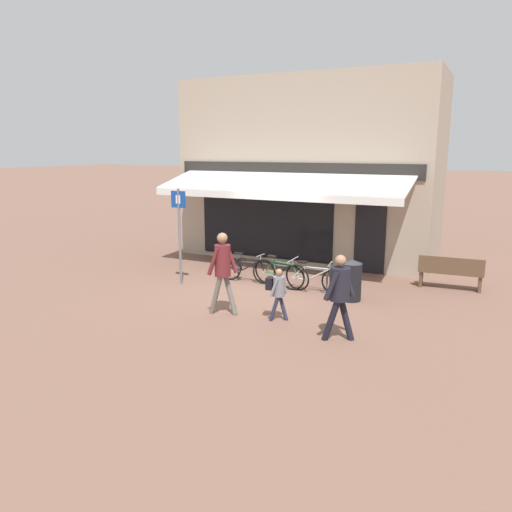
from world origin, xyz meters
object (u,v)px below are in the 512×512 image
at_px(bicycle_silver, 313,279).
at_px(pedestrian_second_adult, 340,289).
at_px(parking_sign, 179,227).
at_px(bicycle_black, 247,269).
at_px(park_bench, 451,272).
at_px(litter_bin, 351,280).
at_px(pedestrian_adult, 223,265).
at_px(bicycle_green, 281,273).
at_px(pedestrian_child, 277,288).

height_order(bicycle_silver, pedestrian_second_adult, pedestrian_second_adult).
height_order(pedestrian_second_adult, parking_sign, parking_sign).
distance_m(bicycle_black, park_bench, 5.36).
bearing_deg(parking_sign, litter_bin, 7.67).
distance_m(pedestrian_adult, park_bench, 6.15).
relative_size(pedestrian_adult, pedestrian_second_adult, 1.09).
relative_size(bicycle_black, bicycle_green, 0.98).
bearing_deg(pedestrian_adult, litter_bin, 50.98).
relative_size(bicycle_black, bicycle_silver, 0.96).
height_order(pedestrian_child, litter_bin, pedestrian_child).
xyz_separation_m(bicycle_green, park_bench, (4.01, 1.81, 0.09)).
bearing_deg(park_bench, bicycle_black, -164.86).
distance_m(bicycle_green, pedestrian_second_adult, 3.86).
relative_size(litter_bin, parking_sign, 0.39).
bearing_deg(pedestrian_second_adult, parking_sign, 157.33).
distance_m(bicycle_silver, pedestrian_child, 2.38).
distance_m(pedestrian_child, park_bench, 5.20).
distance_m(pedestrian_child, pedestrian_second_adult, 1.61).
height_order(pedestrian_child, park_bench, pedestrian_child).
xyz_separation_m(bicycle_silver, parking_sign, (-3.46, -0.85, 1.21)).
distance_m(pedestrian_adult, pedestrian_child, 1.32).
bearing_deg(bicycle_silver, litter_bin, -19.04).
distance_m(bicycle_black, bicycle_green, 1.07).
bearing_deg(pedestrian_second_adult, park_bench, 70.94).
relative_size(pedestrian_child, litter_bin, 1.13).
bearing_deg(bicycle_silver, pedestrian_second_adult, -67.64).
xyz_separation_m(bicycle_black, parking_sign, (-1.48, -1.01, 1.21)).
xyz_separation_m(bicycle_black, pedestrian_child, (2.04, -2.51, 0.35)).
distance_m(bicycle_black, parking_sign, 2.16).
xyz_separation_m(bicycle_black, park_bench, (5.08, 1.71, 0.10)).
relative_size(pedestrian_second_adult, litter_bin, 1.67).
bearing_deg(pedestrian_child, bicycle_black, 120.71).
xyz_separation_m(bicycle_green, parking_sign, (-2.55, -0.90, 1.19)).
height_order(bicycle_silver, litter_bin, litter_bin).
bearing_deg(park_bench, litter_bin, -137.51).
relative_size(bicycle_black, pedestrian_adult, 0.91).
bearing_deg(park_bench, bicycle_green, -159.16).
distance_m(bicycle_green, bicycle_silver, 0.91).
relative_size(bicycle_green, parking_sign, 0.67).
xyz_separation_m(bicycle_silver, litter_bin, (1.07, -0.24, 0.15)).
bearing_deg(park_bench, pedestrian_second_adult, -111.55).
bearing_deg(litter_bin, pedestrian_adult, -134.74).
relative_size(bicycle_green, pedestrian_second_adult, 1.02).
bearing_deg(pedestrian_second_adult, pedestrian_child, 160.67).
xyz_separation_m(bicycle_green, litter_bin, (1.98, -0.29, 0.13)).
bearing_deg(bicycle_black, pedestrian_child, -52.81).
bearing_deg(bicycle_black, park_bench, 16.67).
xyz_separation_m(bicycle_green, pedestrian_child, (0.97, -2.41, 0.33)).
bearing_deg(park_bench, pedestrian_child, -129.25).
relative_size(bicycle_black, park_bench, 1.04).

